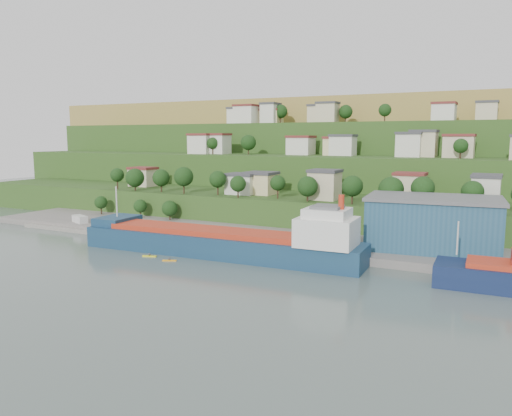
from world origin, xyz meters
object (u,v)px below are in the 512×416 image
Objects in this scene: cargo_ship_near at (226,244)px; kayak_orange at (169,260)px; caravan at (80,220)px; warehouse at (433,223)px.

kayak_orange is (-9.45, -10.27, -2.75)m from cargo_ship_near.
cargo_ship_near is at bearing 11.64° from caravan.
caravan is at bearing 133.04° from kayak_orange.
caravan is at bearing 167.32° from cargo_ship_near.
warehouse is (44.78, 22.35, 5.44)m from cargo_ship_near.
cargo_ship_near is at bearing 22.71° from kayak_orange.
caravan is 1.99× the size of kayak_orange.
warehouse is at bearing 27.98° from caravan.
cargo_ship_near reaches higher than kayak_orange.
cargo_ship_near is 61.35m from caravan.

